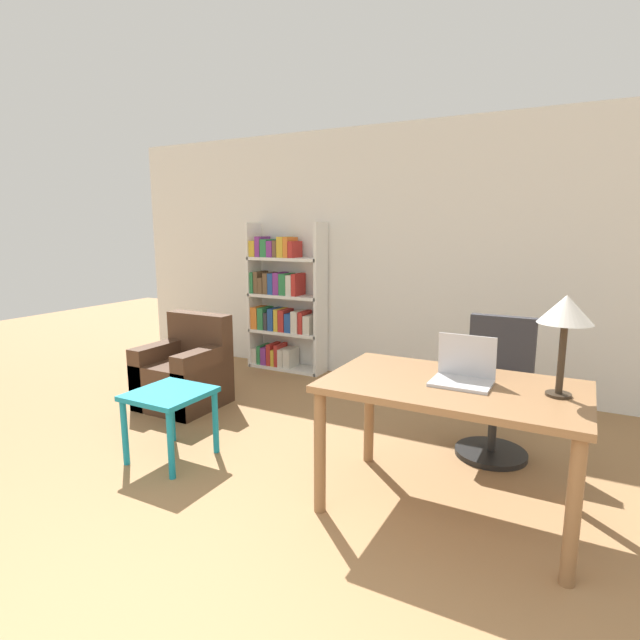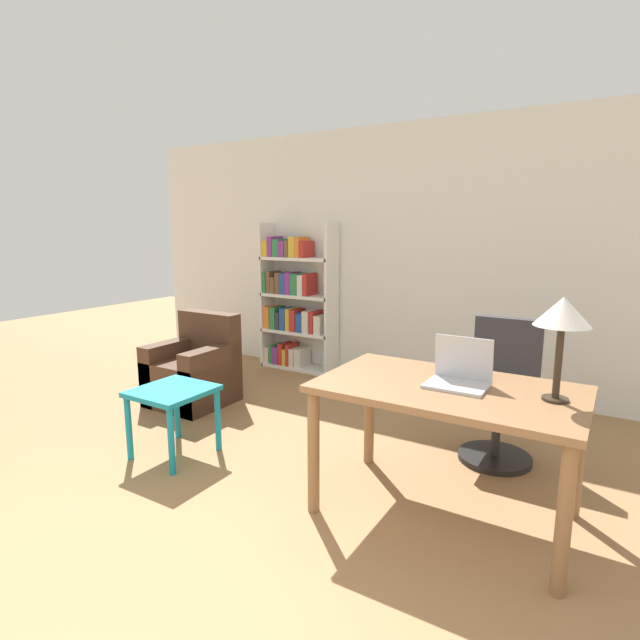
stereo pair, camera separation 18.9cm
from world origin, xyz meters
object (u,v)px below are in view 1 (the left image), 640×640
at_px(office_chair, 496,394).
at_px(side_table_blue, 170,403).
at_px(desk, 452,402).
at_px(laptop, 463,373).
at_px(table_lamp, 566,313).
at_px(armchair, 185,375).
at_px(bookshelf, 281,304).

xyz_separation_m(office_chair, side_table_blue, (-2.03, -1.21, -0.03)).
relative_size(desk, laptop, 4.36).
xyz_separation_m(laptop, side_table_blue, (-1.97, -0.31, -0.42)).
xyz_separation_m(table_lamp, side_table_blue, (-2.47, -0.32, -0.80)).
distance_m(laptop, table_lamp, 0.62).
height_order(table_lamp, armchair, table_lamp).
bearing_deg(desk, office_chair, 83.57).
relative_size(office_chair, armchair, 1.19).
bearing_deg(laptop, armchair, 167.76).
distance_m(desk, laptop, 0.18).
bearing_deg(side_table_blue, laptop, 8.98).
distance_m(table_lamp, office_chair, 1.25).
bearing_deg(laptop, side_table_blue, -171.02).
bearing_deg(bookshelf, table_lamp, -34.19).
xyz_separation_m(desk, armchair, (-2.63, 0.62, -0.38)).
bearing_deg(table_lamp, armchair, 169.75).
bearing_deg(table_lamp, bookshelf, 145.81).
height_order(laptop, bookshelf, bookshelf).
xyz_separation_m(laptop, table_lamp, (0.49, 0.01, 0.38)).
height_order(side_table_blue, bookshelf, bookshelf).
bearing_deg(side_table_blue, office_chair, 30.74).
bearing_deg(desk, armchair, 166.69).
height_order(table_lamp, office_chair, table_lamp).
bearing_deg(office_chair, armchair, -173.38).
relative_size(side_table_blue, bookshelf, 0.30).
distance_m(desk, bookshelf, 3.28).
relative_size(desk, bookshelf, 0.84).
bearing_deg(side_table_blue, desk, 7.97).
xyz_separation_m(desk, side_table_blue, (-1.93, -0.27, -0.25)).
height_order(desk, side_table_blue, desk).
distance_m(laptop, side_table_blue, 2.04).
height_order(laptop, table_lamp, table_lamp).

